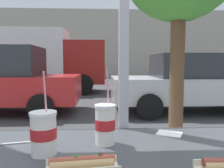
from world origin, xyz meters
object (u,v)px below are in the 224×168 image
soda_cup_right (44,132)px  hotdog_tray_near (82,164)px  soda_cup_left (105,124)px  parked_car_silver (192,82)px  box_truck (28,59)px

soda_cup_right → hotdog_tray_near: (0.16, -0.14, -0.06)m
soda_cup_left → hotdog_tray_near: size_ratio=1.31×
soda_cup_right → parked_car_silver: 6.06m
soda_cup_left → parked_car_silver: 5.86m
box_truck → parked_car_silver: bearing=-36.7°
hotdog_tray_near → parked_car_silver: 6.12m
soda_cup_left → hotdog_tray_near: (-0.08, -0.25, -0.07)m
soda_cup_right → box_truck: (-3.12, 9.78, 0.48)m
hotdog_tray_near → box_truck: size_ratio=0.04×
soda_cup_left → parked_car_silver: bearing=64.0°
hotdog_tray_near → box_truck: box_truck is taller
parked_car_silver → box_truck: size_ratio=0.66×
soda_cup_left → parked_car_silver: size_ratio=0.07×
hotdog_tray_near → soda_cup_left: bearing=72.0°
soda_cup_left → hotdog_tray_near: bearing=-108.0°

